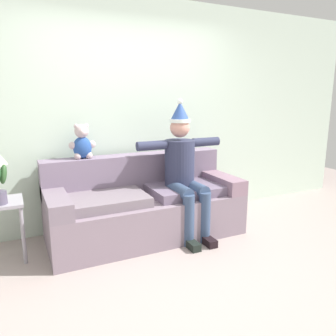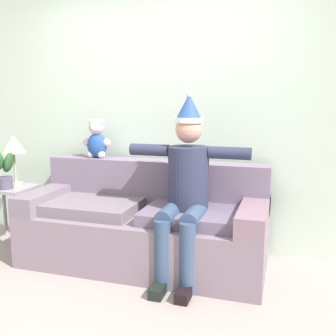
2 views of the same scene
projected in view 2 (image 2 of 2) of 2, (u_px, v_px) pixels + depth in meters
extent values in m
plane|color=#A89792|center=(92.00, 321.00, 2.59)|extent=(10.00, 10.00, 0.00)
cube|color=silver|center=(163.00, 111.00, 3.81)|extent=(7.00, 0.10, 2.70)
cube|color=gray|center=(144.00, 239.00, 3.47)|extent=(2.14, 0.88, 0.46)
cube|color=slate|center=(155.00, 183.00, 3.70)|extent=(2.14, 0.24, 0.44)
cube|color=slate|center=(49.00, 197.00, 3.70)|extent=(0.22, 0.88, 0.17)
cube|color=gray|center=(254.00, 214.00, 3.14)|extent=(0.22, 0.88, 0.17)
cube|color=slate|center=(92.00, 206.00, 3.52)|extent=(0.85, 0.62, 0.10)
cube|color=slate|center=(195.00, 215.00, 3.23)|extent=(0.85, 0.62, 0.10)
cylinder|color=#2F334E|center=(188.00, 178.00, 3.23)|extent=(0.34, 0.34, 0.52)
sphere|color=tan|center=(189.00, 130.00, 3.16)|extent=(0.22, 0.22, 0.22)
cylinder|color=white|center=(189.00, 120.00, 3.15)|extent=(0.23, 0.23, 0.04)
cone|color=#2D4C94|center=(189.00, 106.00, 3.13)|extent=(0.21, 0.21, 0.20)
sphere|color=white|center=(189.00, 94.00, 3.11)|extent=(0.06, 0.06, 0.06)
cylinder|color=#384B6C|center=(170.00, 213.00, 3.12)|extent=(0.14, 0.40, 0.14)
cylinder|color=#384B6C|center=(162.00, 255.00, 2.98)|extent=(0.13, 0.13, 0.56)
cube|color=black|center=(159.00, 289.00, 2.94)|extent=(0.10, 0.24, 0.08)
cylinder|color=#384B6C|center=(194.00, 215.00, 3.06)|extent=(0.14, 0.40, 0.14)
cylinder|color=#384B6C|center=(187.00, 259.00, 2.92)|extent=(0.13, 0.13, 0.56)
cube|color=black|center=(184.00, 293.00, 2.88)|extent=(0.10, 0.24, 0.08)
cylinder|color=#2F334E|center=(150.00, 150.00, 3.29)|extent=(0.34, 0.10, 0.10)
cylinder|color=#2F334E|center=(230.00, 153.00, 3.09)|extent=(0.34, 0.10, 0.10)
ellipsoid|color=#274C99|center=(97.00, 146.00, 3.81)|extent=(0.20, 0.16, 0.24)
sphere|color=beige|center=(96.00, 127.00, 3.78)|extent=(0.15, 0.15, 0.15)
sphere|color=beige|center=(94.00, 129.00, 3.73)|extent=(0.07, 0.07, 0.07)
sphere|color=beige|center=(91.00, 122.00, 3.79)|extent=(0.05, 0.05, 0.05)
sphere|color=beige|center=(101.00, 122.00, 3.76)|extent=(0.05, 0.05, 0.05)
sphere|color=beige|center=(87.00, 142.00, 3.84)|extent=(0.08, 0.08, 0.08)
sphere|color=beige|center=(90.00, 154.00, 3.82)|extent=(0.08, 0.08, 0.08)
sphere|color=beige|center=(107.00, 143.00, 3.78)|extent=(0.08, 0.08, 0.08)
sphere|color=beige|center=(101.00, 155.00, 3.78)|extent=(0.08, 0.08, 0.08)
cube|color=#9B96A1|center=(8.00, 188.00, 3.92)|extent=(0.49, 0.41, 0.03)
cylinder|color=#9B96A1|center=(17.00, 223.00, 3.75)|extent=(0.04, 0.04, 0.56)
cylinder|color=#9B96A1|center=(5.00, 210.00, 4.20)|extent=(0.04, 0.04, 0.56)
cylinder|color=#9B96A1|center=(39.00, 213.00, 4.08)|extent=(0.04, 0.04, 0.56)
cylinder|color=#BCB197|center=(16.00, 184.00, 3.99)|extent=(0.14, 0.14, 0.03)
cylinder|color=#B8B192|center=(15.00, 168.00, 3.96)|extent=(0.02, 0.02, 0.31)
cone|color=beige|center=(13.00, 144.00, 3.92)|extent=(0.24, 0.24, 0.18)
cylinder|color=#564E63|center=(5.00, 183.00, 3.81)|extent=(0.14, 0.14, 0.12)
ellipsoid|color=#2D5129|center=(9.00, 161.00, 3.76)|extent=(0.09, 0.13, 0.20)
ellipsoid|color=#1E6528|center=(8.00, 164.00, 3.85)|extent=(0.16, 0.10, 0.21)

